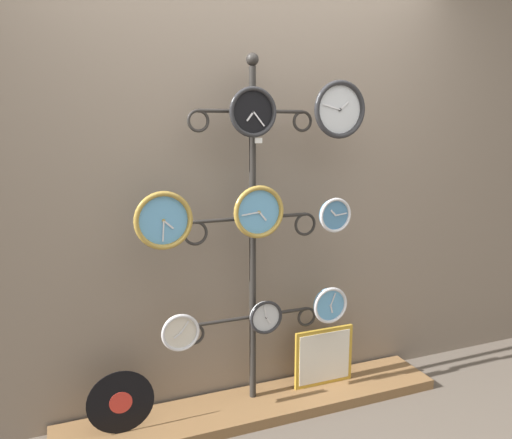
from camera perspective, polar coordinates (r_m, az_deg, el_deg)
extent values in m
cube|color=gray|center=(2.79, -1.60, 6.67)|extent=(4.40, 0.04, 2.80)
cube|color=brown|center=(3.02, 0.07, -20.55)|extent=(2.20, 0.36, 0.06)
cylinder|color=#282623|center=(3.08, -0.37, -20.34)|extent=(0.34, 0.34, 0.02)
cylinder|color=#282623|center=(2.71, -0.39, -2.93)|extent=(0.04, 0.04, 1.87)
sphere|color=#282623|center=(2.66, -0.42, 17.83)|extent=(0.07, 0.07, 0.07)
cylinder|color=#282623|center=(2.59, -3.47, 12.28)|extent=(0.29, 0.02, 0.02)
torus|color=#282623|center=(2.55, -6.62, 11.14)|extent=(0.12, 0.02, 0.12)
cylinder|color=#282623|center=(2.69, 2.53, 12.23)|extent=(0.29, 0.02, 0.02)
torus|color=#282623|center=(2.76, 5.32, 11.12)|extent=(0.12, 0.02, 0.12)
cylinder|color=#282623|center=(2.63, -3.62, -0.05)|extent=(0.32, 0.02, 0.02)
torus|color=#282623|center=(2.60, -6.94, -1.56)|extent=(0.13, 0.02, 0.13)
cylinder|color=#282623|center=(2.74, 2.70, 0.41)|extent=(0.32, 0.02, 0.02)
torus|color=#282623|center=(2.82, 5.63, -0.55)|extent=(0.13, 0.02, 0.13)
cylinder|color=#282623|center=(2.79, -3.70, -11.50)|extent=(0.34, 0.02, 0.02)
torus|color=#282623|center=(2.76, -7.11, -12.91)|extent=(0.12, 0.02, 0.12)
cylinder|color=#282623|center=(2.90, 2.80, -10.57)|extent=(0.34, 0.02, 0.02)
torus|color=#282623|center=(2.99, 5.80, -11.01)|extent=(0.12, 0.02, 0.12)
cylinder|color=black|center=(2.56, -0.45, 12.17)|extent=(0.23, 0.02, 0.23)
torus|color=#262628|center=(2.54, -0.32, 12.18)|extent=(0.25, 0.02, 0.25)
cylinder|color=#262628|center=(2.54, -0.32, 12.18)|extent=(0.01, 0.01, 0.01)
cube|color=silver|center=(2.54, -0.68, 11.69)|extent=(0.04, 0.00, 0.05)
cube|color=silver|center=(2.55, 0.30, 11.40)|extent=(0.06, 0.00, 0.07)
cylinder|color=silver|center=(2.75, 9.41, 12.29)|extent=(0.28, 0.02, 0.28)
torus|color=#262628|center=(2.74, 9.59, 12.29)|extent=(0.31, 0.03, 0.31)
cylinder|color=#262628|center=(2.74, 9.57, 12.29)|extent=(0.02, 0.01, 0.02)
cube|color=silver|center=(2.75, 10.07, 12.70)|extent=(0.06, 0.00, 0.05)
cube|color=silver|center=(2.71, 8.63, 12.62)|extent=(0.11, 0.00, 0.03)
cylinder|color=#60A8DB|center=(2.46, -10.58, -0.07)|extent=(0.26, 0.02, 0.26)
torus|color=#A58438|center=(2.44, -10.50, -0.13)|extent=(0.29, 0.03, 0.29)
cylinder|color=#A58438|center=(2.44, -10.51, -0.13)|extent=(0.02, 0.01, 0.02)
cube|color=silver|center=(2.45, -9.95, -0.58)|extent=(0.05, 0.00, 0.05)
cube|color=silver|center=(2.45, -10.55, -1.31)|extent=(0.01, 0.00, 0.10)
cylinder|color=#60A8DB|center=(2.60, 0.27, 0.91)|extent=(0.25, 0.02, 0.25)
torus|color=#A58438|center=(2.59, 0.40, 0.86)|extent=(0.28, 0.03, 0.28)
cylinder|color=#A58438|center=(2.59, 0.39, 0.86)|extent=(0.02, 0.01, 0.02)
cube|color=silver|center=(2.60, 0.79, 0.37)|extent=(0.05, 0.00, 0.05)
cube|color=silver|center=(2.57, -0.61, 0.66)|extent=(0.10, 0.00, 0.02)
cylinder|color=#4C84B2|center=(2.80, 8.93, 0.53)|extent=(0.18, 0.02, 0.18)
torus|color=silver|center=(2.79, 9.08, 0.48)|extent=(0.20, 0.02, 0.20)
cylinder|color=silver|center=(2.79, 9.08, 0.48)|extent=(0.01, 0.01, 0.01)
cube|color=silver|center=(2.78, 8.83, 0.76)|extent=(0.04, 0.00, 0.04)
cube|color=silver|center=(2.80, 9.72, 0.59)|extent=(0.07, 0.00, 0.02)
cylinder|color=silver|center=(2.63, -8.68, -12.56)|extent=(0.18, 0.02, 0.18)
torus|color=silver|center=(2.61, -8.60, -12.68)|extent=(0.20, 0.02, 0.20)
cylinder|color=silver|center=(2.61, -8.60, -12.69)|extent=(0.01, 0.01, 0.01)
cube|color=silver|center=(2.61, -8.98, -12.98)|extent=(0.04, 0.00, 0.03)
cube|color=silver|center=(2.60, -8.16, -12.08)|extent=(0.05, 0.00, 0.06)
cylinder|color=silver|center=(2.78, 1.05, -11.04)|extent=(0.17, 0.02, 0.17)
torus|color=#262628|center=(2.77, 1.17, -11.15)|extent=(0.19, 0.02, 0.19)
cylinder|color=#262628|center=(2.77, 1.18, -11.15)|extent=(0.01, 0.01, 0.01)
cube|color=silver|center=(2.78, 1.42, -11.45)|extent=(0.03, 0.00, 0.04)
cube|color=silver|center=(2.75, 1.08, -10.54)|extent=(0.02, 0.00, 0.07)
cylinder|color=#60A8DB|center=(2.92, 8.38, -9.60)|extent=(0.20, 0.02, 0.20)
torus|color=silver|center=(2.91, 8.53, -9.69)|extent=(0.21, 0.02, 0.21)
cylinder|color=silver|center=(2.91, 8.53, -9.69)|extent=(0.01, 0.01, 0.01)
cube|color=silver|center=(2.92, 8.62, -10.10)|extent=(0.02, 0.00, 0.05)
cube|color=silver|center=(2.90, 8.81, -9.00)|extent=(0.03, 0.00, 0.07)
cylinder|color=black|center=(2.75, -15.20, -19.52)|extent=(0.34, 0.01, 0.34)
cylinder|color=red|center=(2.75, -15.19, -19.56)|extent=(0.11, 0.00, 0.11)
cube|color=gold|center=(3.12, 7.75, -15.25)|extent=(0.38, 0.02, 0.35)
cube|color=white|center=(3.11, 7.86, -15.33)|extent=(0.33, 0.00, 0.31)
cube|color=white|center=(2.56, 0.37, 9.02)|extent=(0.04, 0.00, 0.03)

